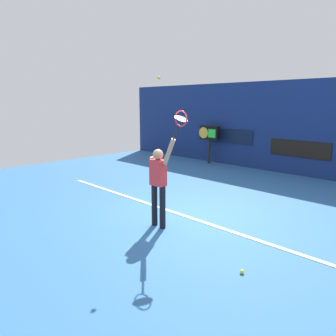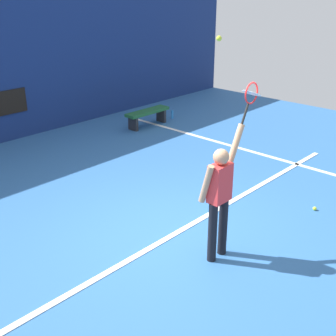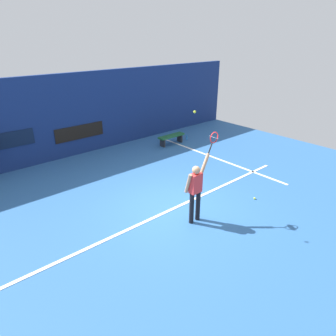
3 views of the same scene
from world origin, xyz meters
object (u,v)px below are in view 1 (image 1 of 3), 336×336
Objects in this scene: tennis_racket at (180,120)px; scoreboard_clock at (209,135)px; spare_ball at (242,272)px; tennis_ball at (159,78)px; tennis_player at (159,181)px.

tennis_racket is 7.96m from scoreboard_clock.
tennis_racket reaches higher than spare_ball.
tennis_racket is 0.38× the size of scoreboard_clock.
scoreboard_clock reaches higher than spare_ball.
tennis_racket reaches higher than scoreboard_clock.
tennis_ball is 7.70m from scoreboard_clock.
tennis_player is at bearing 170.12° from spare_ball.
scoreboard_clock is (-4.38, 6.57, -1.03)m from tennis_racket.
tennis_player is at bearing 179.61° from tennis_racket.
spare_ball is (2.39, -0.49, -3.08)m from tennis_ball.
scoreboard_clock is 9.35m from spare_ball.
scoreboard_clock is at bearing 119.73° from tennis_ball.
tennis_ball is at bearing 125.67° from tennis_player.
spare_ball is (2.34, -0.41, -0.98)m from tennis_player.
tennis_player is 28.73× the size of spare_ball.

